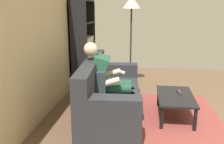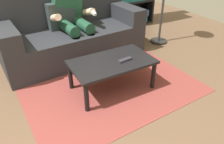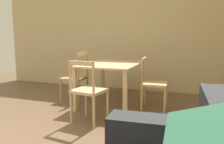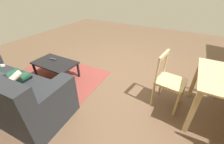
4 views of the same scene
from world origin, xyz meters
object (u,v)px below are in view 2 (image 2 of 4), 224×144
object	(u,v)px
person_lounging	(71,15)
tv_remote	(125,60)
coffee_table	(112,65)
couch	(72,34)

from	to	relation	value
person_lounging	tv_remote	xyz separation A→B (m)	(0.20, -1.14, -0.23)
person_lounging	coffee_table	distance (m)	1.11
coffee_table	tv_remote	size ratio (longest dim) A/B	5.45
couch	tv_remote	world-z (taller)	couch
person_lounging	tv_remote	world-z (taller)	person_lounging
person_lounging	couch	bearing A→B (deg)	-139.86
couch	person_lounging	xyz separation A→B (m)	(0.02, 0.02, 0.27)
person_lounging	coffee_table	bearing A→B (deg)	-86.29
person_lounging	coffee_table	size ratio (longest dim) A/B	1.27
couch	tv_remote	bearing A→B (deg)	-79.12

